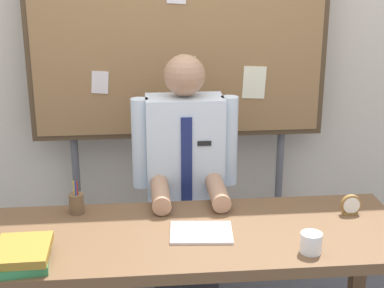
# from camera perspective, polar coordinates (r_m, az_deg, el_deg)

# --- Properties ---
(back_wall) EXTENTS (6.40, 0.08, 2.70)m
(back_wall) POSITION_cam_1_polar(r_m,az_deg,el_deg) (3.44, -1.56, 8.98)
(back_wall) COLOR beige
(back_wall) RESTS_ON ground_plane
(desk) EXTENTS (1.88, 0.68, 0.75)m
(desk) POSITION_cam_1_polar(r_m,az_deg,el_deg) (2.56, 0.37, -10.64)
(desk) COLOR brown
(desk) RESTS_ON ground_plane
(person) EXTENTS (0.55, 0.56, 1.44)m
(person) POSITION_cam_1_polar(r_m,az_deg,el_deg) (3.06, -0.70, -5.38)
(person) COLOR #2D2D33
(person) RESTS_ON ground_plane
(bulletin_board) EXTENTS (1.69, 0.09, 2.13)m
(bulletin_board) POSITION_cam_1_polar(r_m,az_deg,el_deg) (3.21, -1.32, 10.97)
(bulletin_board) COLOR #4C3823
(bulletin_board) RESTS_ON ground_plane
(book_stack) EXTENTS (0.22, 0.29, 0.07)m
(book_stack) POSITION_cam_1_polar(r_m,az_deg,el_deg) (2.37, -16.58, -10.53)
(book_stack) COLOR #337F47
(book_stack) RESTS_ON desk
(open_notebook) EXTENTS (0.28, 0.23, 0.01)m
(open_notebook) POSITION_cam_1_polar(r_m,az_deg,el_deg) (2.50, 0.93, -8.88)
(open_notebook) COLOR silver
(open_notebook) RESTS_ON desk
(desk_clock) EXTENTS (0.10, 0.04, 0.10)m
(desk_clock) POSITION_cam_1_polar(r_m,az_deg,el_deg) (2.77, 15.64, -5.98)
(desk_clock) COLOR olive
(desk_clock) RESTS_ON desk
(coffee_mug) EXTENTS (0.09, 0.09, 0.09)m
(coffee_mug) POSITION_cam_1_polar(r_m,az_deg,el_deg) (2.39, 11.86, -9.68)
(coffee_mug) COLOR white
(coffee_mug) RESTS_ON desk
(pen_holder) EXTENTS (0.07, 0.07, 0.16)m
(pen_holder) POSITION_cam_1_polar(r_m,az_deg,el_deg) (2.73, -11.52, -5.85)
(pen_holder) COLOR brown
(pen_holder) RESTS_ON desk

